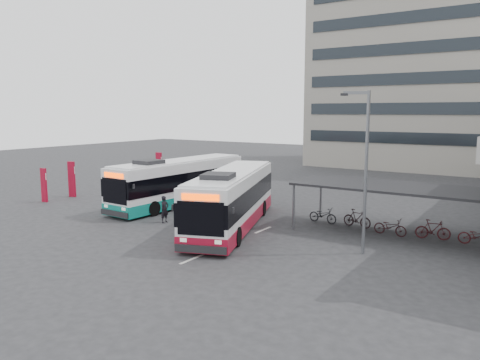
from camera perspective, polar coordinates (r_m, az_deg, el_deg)
The scene contains 11 objects.
ground at distance 26.64m, azimuth -1.83°, elevation -5.37°, with size 120.00×120.00×0.00m, color #28282B.
bike_shelter at distance 25.42m, azimuth 18.13°, elevation -2.95°, with size 10.00×4.00×2.54m.
office_block at distance 58.13m, azimuth 25.17°, elevation 13.70°, with size 30.00×15.00×25.00m, color gray.
road_markings at distance 22.88m, azimuth -1.05°, elevation -7.67°, with size 0.15×7.60×0.01m.
bus_main at distance 25.63m, azimuth -0.95°, elevation -2.36°, with size 6.23×11.46×3.35m.
bus_teal at distance 32.04m, azimuth -7.38°, elevation -0.30°, with size 2.81×11.26×3.30m.
pedestrian at distance 27.13m, azimuth -9.18°, elevation -3.55°, with size 0.56×0.37×1.55m, color black.
lamp_post at distance 21.12m, azimuth 14.89°, elevation 2.07°, with size 1.25×0.45×7.21m.
sign_totem_south at distance 35.55m, azimuth -22.79°, elevation -0.51°, with size 0.52×0.19×2.40m.
sign_totem_mid at distance 36.93m, azimuth -19.83°, elevation 0.15°, with size 0.56×0.32×2.65m.
sign_totem_north at distance 41.59m, azimuth -9.85°, elevation 1.49°, with size 0.60×0.21×2.77m.
Camera 1 is at (14.97, -21.11, 6.33)m, focal length 35.00 mm.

